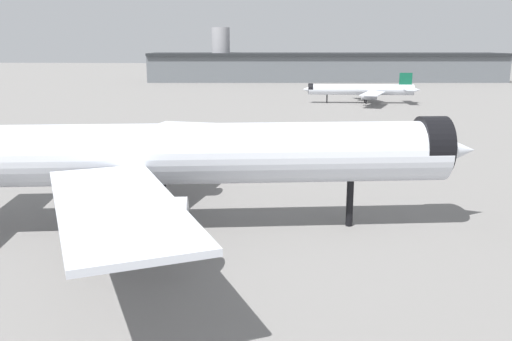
{
  "coord_description": "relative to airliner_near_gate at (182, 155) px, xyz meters",
  "views": [
    {
      "loc": [
        14.4,
        -54.86,
        18.77
      ],
      "look_at": [
        10.63,
        -0.53,
        6.09
      ],
      "focal_mm": 38.79,
      "sensor_mm": 36.0,
      "label": 1
    }
  ],
  "objects": [
    {
      "name": "airliner_far_taxiway",
      "position": [
        32.06,
        122.36,
        -3.59
      ],
      "size": [
        36.52,
        33.48,
        9.52
      ],
      "rotation": [
        0.0,
        0.0,
        3.15
      ],
      "color": "silver",
      "rests_on": "ground"
    },
    {
      "name": "ground",
      "position": [
        -3.26,
        1.54,
        -7.78
      ],
      "size": [
        900.0,
        900.0,
        0.0
      ],
      "primitive_type": "plane",
      "color": "slate"
    },
    {
      "name": "airliner_near_gate",
      "position": [
        0.0,
        0.0,
        0.0
      ],
      "size": [
        60.34,
        54.54,
        17.66
      ],
      "rotation": [
        0.0,
        0.0,
        0.14
      ],
      "color": "silver",
      "rests_on": "ground"
    },
    {
      "name": "baggage_tug_wing",
      "position": [
        5.8,
        33.8,
        -6.81
      ],
      "size": [
        3.44,
        3.37,
        1.85
      ],
      "rotation": [
        0.0,
        0.0,
        5.54
      ],
      "color": "black",
      "rests_on": "ground"
    },
    {
      "name": "terminal_building",
      "position": [
        24.4,
        222.93,
        -0.71
      ],
      "size": [
        172.12,
        38.68,
        25.65
      ],
      "rotation": [
        0.0,
        0.0,
        0.07
      ],
      "color": "slate",
      "rests_on": "ground"
    }
  ]
}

